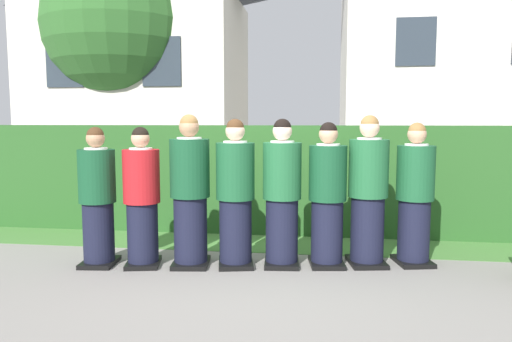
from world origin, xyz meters
TOP-DOWN VIEW (x-y plane):
  - ground_plane at (0.00, 0.00)m, footprint 60.00×60.00m
  - student_front_row_0 at (-1.73, -0.23)m, footprint 0.40×0.47m
  - student_in_red_blazer at (-1.24, -0.19)m, footprint 0.44×0.52m
  - student_front_row_2 at (-0.71, -0.11)m, footprint 0.44×0.52m
  - student_front_row_3 at (-0.22, -0.05)m, footprint 0.46×0.55m
  - student_front_row_4 at (0.28, 0.03)m, footprint 0.42×0.53m
  - student_front_row_5 at (0.78, 0.09)m, footprint 0.42×0.50m
  - student_front_row_6 at (1.22, 0.18)m, footprint 0.46×0.53m
  - student_front_row_7 at (1.74, 0.28)m, footprint 0.45×0.52m
  - hedge at (0.00, 1.72)m, footprint 10.90×0.70m
  - school_building_main at (-4.05, 7.24)m, footprint 5.50×3.76m
  - school_building_annex at (4.10, 8.55)m, footprint 5.98×4.26m
  - oak_tree_left at (-4.22, 6.21)m, footprint 3.56×3.56m
  - lawn_strip at (0.00, 0.92)m, footprint 10.90×0.90m

SIDE VIEW (x-z plane):
  - ground_plane at x=0.00m, z-range 0.00..0.00m
  - lawn_strip at x=0.00m, z-range 0.00..0.01m
  - student_front_row_0 at x=-1.73m, z-range -0.04..1.49m
  - student_in_red_blazer at x=-1.24m, z-range -0.04..1.49m
  - student_front_row_7 at x=1.74m, z-range -0.04..1.54m
  - student_front_row_5 at x=0.78m, z-range -0.04..1.54m
  - hedge at x=0.00m, z-range 0.00..1.53m
  - student_front_row_3 at x=-0.22m, z-range -0.04..1.58m
  - student_front_row_4 at x=0.28m, z-range -0.04..1.58m
  - student_front_row_6 at x=1.22m, z-range -0.04..1.62m
  - student_front_row_2 at x=-0.71m, z-range -0.04..1.63m
  - school_building_main at x=-4.05m, z-range 0.08..6.35m
  - school_building_annex at x=4.10m, z-range 0.08..7.28m
  - oak_tree_left at x=-4.22m, z-range 1.05..6.73m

